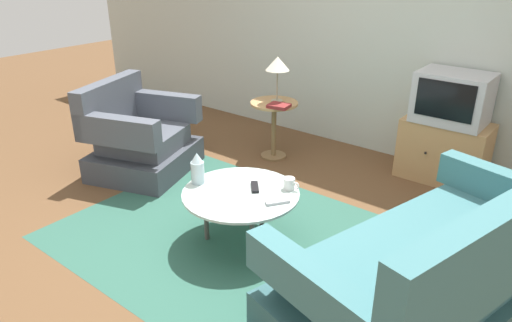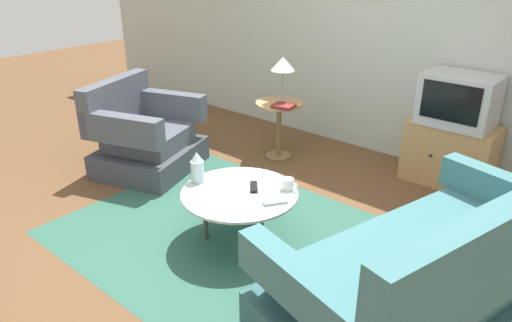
{
  "view_description": "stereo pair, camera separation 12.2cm",
  "coord_description": "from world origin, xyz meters",
  "px_view_note": "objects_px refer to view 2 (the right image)",
  "views": [
    {
      "loc": [
        1.95,
        -2.34,
        1.99
      ],
      "look_at": [
        -0.05,
        0.18,
        0.55
      ],
      "focal_mm": 33.22,
      "sensor_mm": 36.0,
      "label": 1
    },
    {
      "loc": [
        2.04,
        -2.26,
        1.99
      ],
      "look_at": [
        -0.05,
        0.18,
        0.55
      ],
      "focal_mm": 33.22,
      "sensor_mm": 36.0,
      "label": 2
    }
  ],
  "objects_px": {
    "couch": "(431,276)",
    "vase": "(197,168)",
    "table_lamp": "(283,65)",
    "tv_remote_silver": "(275,202)",
    "tv_stand": "(449,154)",
    "television": "(459,100)",
    "mug": "(289,184)",
    "tv_remote_dark": "(254,187)",
    "book": "(284,106)",
    "side_table": "(279,118)",
    "armchair": "(144,138)",
    "coffee_table": "(239,196)"
  },
  "relations": [
    {
      "from": "couch",
      "to": "vase",
      "type": "bearing_deg",
      "value": 111.47
    },
    {
      "from": "table_lamp",
      "to": "tv_remote_silver",
      "type": "bearing_deg",
      "value": -53.66
    },
    {
      "from": "tv_stand",
      "to": "tv_remote_silver",
      "type": "bearing_deg",
      "value": -104.09
    },
    {
      "from": "couch",
      "to": "tv_stand",
      "type": "xyz_separation_m",
      "value": [
        -0.58,
        1.86,
        -0.01
      ]
    },
    {
      "from": "television",
      "to": "mug",
      "type": "relative_size",
      "value": 4.7
    },
    {
      "from": "tv_remote_silver",
      "to": "television",
      "type": "bearing_deg",
      "value": 20.27
    },
    {
      "from": "mug",
      "to": "tv_remote_dark",
      "type": "distance_m",
      "value": 0.25
    },
    {
      "from": "tv_stand",
      "to": "book",
      "type": "bearing_deg",
      "value": -154.07
    },
    {
      "from": "couch",
      "to": "tv_stand",
      "type": "distance_m",
      "value": 1.95
    },
    {
      "from": "mug",
      "to": "tv_remote_dark",
      "type": "xyz_separation_m",
      "value": [
        -0.2,
        -0.14,
        -0.03
      ]
    },
    {
      "from": "couch",
      "to": "television",
      "type": "distance_m",
      "value": 2.01
    },
    {
      "from": "side_table",
      "to": "vase",
      "type": "xyz_separation_m",
      "value": [
        0.41,
        -1.49,
        0.1
      ]
    },
    {
      "from": "television",
      "to": "table_lamp",
      "type": "height_order",
      "value": "table_lamp"
    },
    {
      "from": "mug",
      "to": "book",
      "type": "bearing_deg",
      "value": 129.21
    },
    {
      "from": "couch",
      "to": "tv_remote_silver",
      "type": "bearing_deg",
      "value": 109.41
    },
    {
      "from": "armchair",
      "to": "tv_remote_dark",
      "type": "relative_size",
      "value": 7.38
    },
    {
      "from": "armchair",
      "to": "side_table",
      "type": "height_order",
      "value": "armchair"
    },
    {
      "from": "armchair",
      "to": "couch",
      "type": "relative_size",
      "value": 0.55
    },
    {
      "from": "coffee_table",
      "to": "tv_remote_silver",
      "type": "distance_m",
      "value": 0.31
    },
    {
      "from": "tv_stand",
      "to": "television",
      "type": "xyz_separation_m",
      "value": [
        -0.0,
        -0.0,
        0.51
      ]
    },
    {
      "from": "couch",
      "to": "television",
      "type": "relative_size",
      "value": 3.4
    },
    {
      "from": "television",
      "to": "vase",
      "type": "xyz_separation_m",
      "value": [
        -1.13,
        -2.06,
        -0.27
      ]
    },
    {
      "from": "couch",
      "to": "book",
      "type": "xyz_separation_m",
      "value": [
        -1.97,
        1.18,
        0.32
      ]
    },
    {
      "from": "tv_remote_silver",
      "to": "vase",
      "type": "bearing_deg",
      "value": 134.28
    },
    {
      "from": "book",
      "to": "armchair",
      "type": "bearing_deg",
      "value": -145.7
    },
    {
      "from": "couch",
      "to": "book",
      "type": "height_order",
      "value": "couch"
    },
    {
      "from": "television",
      "to": "mug",
      "type": "height_order",
      "value": "television"
    },
    {
      "from": "armchair",
      "to": "tv_remote_dark",
      "type": "bearing_deg",
      "value": 62.67
    },
    {
      "from": "coffee_table",
      "to": "table_lamp",
      "type": "height_order",
      "value": "table_lamp"
    },
    {
      "from": "table_lamp",
      "to": "tv_remote_silver",
      "type": "height_order",
      "value": "table_lamp"
    },
    {
      "from": "tv_stand",
      "to": "tv_remote_dark",
      "type": "relative_size",
      "value": 4.91
    },
    {
      "from": "coffee_table",
      "to": "mug",
      "type": "distance_m",
      "value": 0.36
    },
    {
      "from": "armchair",
      "to": "vase",
      "type": "distance_m",
      "value": 1.33
    },
    {
      "from": "armchair",
      "to": "mug",
      "type": "xyz_separation_m",
      "value": [
        1.82,
        -0.1,
        0.14
      ]
    },
    {
      "from": "table_lamp",
      "to": "vase",
      "type": "xyz_separation_m",
      "value": [
        0.39,
        -1.51,
        -0.44
      ]
    },
    {
      "from": "television",
      "to": "tv_remote_dark",
      "type": "bearing_deg",
      "value": -111.8
    },
    {
      "from": "couch",
      "to": "tv_remote_silver",
      "type": "relative_size",
      "value": 12.48
    },
    {
      "from": "vase",
      "to": "table_lamp",
      "type": "bearing_deg",
      "value": 104.31
    },
    {
      "from": "coffee_table",
      "to": "side_table",
      "type": "bearing_deg",
      "value": 117.9
    },
    {
      "from": "side_table",
      "to": "tv_stand",
      "type": "relative_size",
      "value": 0.79
    },
    {
      "from": "book",
      "to": "tv_remote_silver",
      "type": "bearing_deg",
      "value": -64.3
    },
    {
      "from": "tv_remote_silver",
      "to": "book",
      "type": "relative_size",
      "value": 0.74
    },
    {
      "from": "vase",
      "to": "book",
      "type": "height_order",
      "value": "vase"
    },
    {
      "from": "couch",
      "to": "tv_stand",
      "type": "relative_size",
      "value": 2.73
    },
    {
      "from": "armchair",
      "to": "book",
      "type": "relative_size",
      "value": 5.09
    },
    {
      "from": "table_lamp",
      "to": "book",
      "type": "relative_size",
      "value": 2.03
    },
    {
      "from": "armchair",
      "to": "couch",
      "type": "xyz_separation_m",
      "value": [
        2.94,
        -0.24,
        -0.02
      ]
    },
    {
      "from": "book",
      "to": "vase",
      "type": "bearing_deg",
      "value": -89.05
    },
    {
      "from": "vase",
      "to": "tv_remote_dark",
      "type": "bearing_deg",
      "value": 26.2
    },
    {
      "from": "tv_stand",
      "to": "book",
      "type": "distance_m",
      "value": 1.59
    }
  ]
}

